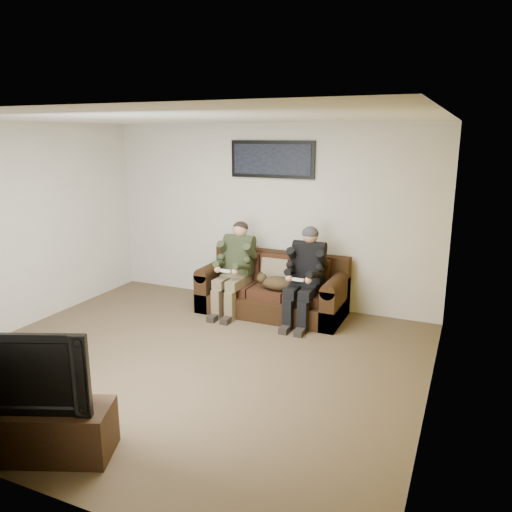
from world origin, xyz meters
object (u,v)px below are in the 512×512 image
at_px(sofa, 274,291).
at_px(tv_stand, 28,430).
at_px(person_right, 306,271).
at_px(framed_poster, 272,159).
at_px(cat, 276,283).
at_px(person_left, 235,263).
at_px(television, 21,368).

xyz_separation_m(sofa, tv_stand, (-0.55, -3.77, -0.10)).
relative_size(person_right, tv_stand, 0.97).
distance_m(sofa, framed_poster, 1.84).
height_order(sofa, cat, sofa).
bearing_deg(sofa, person_right, -17.92).
bearing_deg(tv_stand, cat, 57.27).
bearing_deg(person_right, cat, -171.70).
relative_size(person_left, tv_stand, 0.97).
distance_m(person_right, framed_poster, 1.67).
bearing_deg(framed_poster, television, -94.83).
xyz_separation_m(person_left, person_right, (1.03, 0.00, 0.00)).
distance_m(sofa, tv_stand, 3.81).
relative_size(framed_poster, tv_stand, 0.96).
relative_size(person_left, cat, 1.91).
height_order(sofa, framed_poster, framed_poster).
bearing_deg(tv_stand, television, -111.93).
relative_size(person_right, cat, 1.92).
bearing_deg(person_left, cat, -5.04).
xyz_separation_m(sofa, cat, (0.12, -0.22, 0.19)).
bearing_deg(tv_stand, person_left, 67.46).
distance_m(person_right, cat, 0.44).
bearing_deg(person_left, television, -90.61).
xyz_separation_m(person_right, cat, (-0.39, -0.06, -0.20)).
xyz_separation_m(sofa, person_right, (0.51, -0.17, 0.39)).
distance_m(framed_poster, tv_stand, 4.59).
height_order(sofa, television, television).
bearing_deg(television, sofa, 59.75).
xyz_separation_m(sofa, person_left, (-0.51, -0.17, 0.39)).
bearing_deg(television, person_right, 51.61).
height_order(person_right, tv_stand, person_right).
bearing_deg(framed_poster, sofa, -63.12).
height_order(person_left, tv_stand, person_left).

